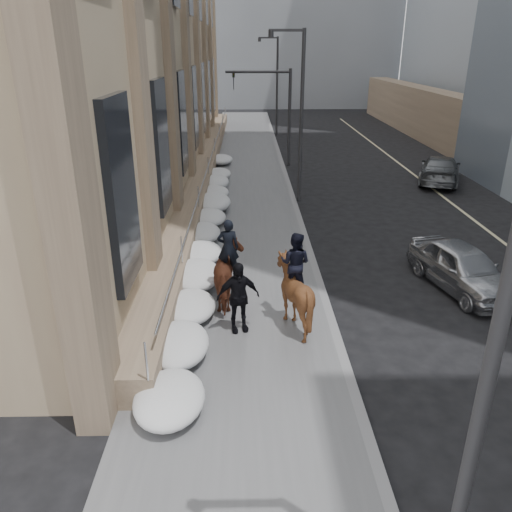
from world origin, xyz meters
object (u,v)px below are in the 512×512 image
Objects in this scene: mounted_horse_left at (230,272)px; pedestrian at (238,297)px; car_grey at (440,169)px; car_silver at (462,268)px; mounted_horse_right at (294,289)px.

pedestrian is (0.26, -1.59, 0.01)m from mounted_horse_left.
mounted_horse_left is 18.64m from car_grey.
mounted_horse_left is 0.59× the size of car_silver.
car_silver is (7.10, 2.61, -0.37)m from pedestrian.
pedestrian reaches higher than car_silver.
mounted_horse_right reaches higher than pedestrian.
car_silver is (7.36, 1.02, -0.37)m from mounted_horse_left.
mounted_horse_right is at bearing 80.22° from car_grey.
pedestrian is 7.57m from car_silver.
mounted_horse_right is 1.53m from pedestrian.
mounted_horse_right reaches higher than car_silver.
mounted_horse_right is 6.08m from car_silver.
mounted_horse_left is at bearing 174.40° from car_silver.
mounted_horse_right is 18.70m from car_grey.
pedestrian is 19.76m from car_grey.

